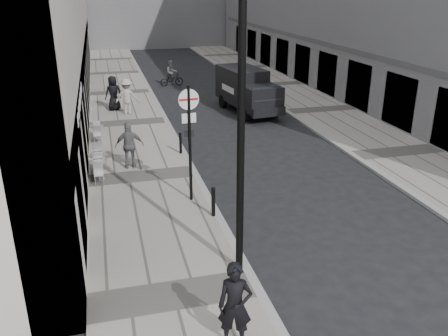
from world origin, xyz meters
The scene contains 15 objects.
sidewalk centered at (-2.00, 18.00, 0.06)m, with size 4.00×60.00×0.12m, color gray.
far_sidewalk centered at (9.00, 18.00, 0.06)m, with size 4.00×60.00×0.12m, color gray.
walking_man centered at (-1.06, 0.77, 1.06)m, with size 0.68×0.45×1.88m, color black.
sign_post centered at (-0.60, 7.79, 2.62)m, with size 0.67×0.13×3.91m.
lamppost centered at (-0.20, 3.37, 4.09)m, with size 0.32×0.32×7.13m.
bollard_near centered at (-0.15, 6.44, 0.58)m, with size 0.12×0.12×0.92m, color black.
bollard_far centered at (-0.15, 12.51, 0.56)m, with size 0.12×0.12×0.87m, color black.
panel_van centered at (4.78, 18.94, 1.38)m, with size 2.58×5.40×2.45m.
cyclist centered at (1.75, 27.40, 0.71)m, with size 1.76×0.81×1.83m.
pedestrian_a centered at (-2.36, 11.31, 1.06)m, with size 1.10×0.46×1.87m, color slate.
pedestrian_b centered at (-1.89, 19.75, 1.11)m, with size 1.28×0.73×1.98m, color #AEAAA1.
pedestrian_c centered at (-2.59, 20.86, 1.10)m, with size 0.96×0.62×1.96m, color black.
cafe_table_near centered at (-3.60, 11.17, 0.54)m, with size 0.65×1.46×0.83m.
cafe_table_mid centered at (-3.60, 15.27, 0.53)m, with size 0.64×1.43×0.82m.
cafe_table_far centered at (-3.60, 10.40, 0.53)m, with size 0.63×1.41×0.80m.
Camera 1 is at (-3.21, -6.63, 7.01)m, focal length 38.00 mm.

